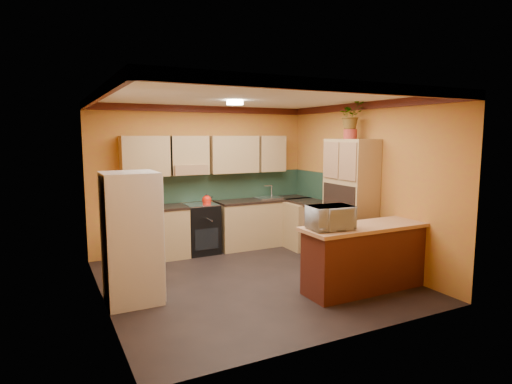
# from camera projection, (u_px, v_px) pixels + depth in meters

# --- Properties ---
(room_shell) EXTENTS (4.24, 4.24, 2.72)m
(room_shell) POSITION_uv_depth(u_px,v_px,m) (245.00, 140.00, 6.39)
(room_shell) COLOR black
(room_shell) RESTS_ON ground
(base_cabinets_back) EXTENTS (3.65, 0.60, 0.88)m
(base_cabinets_back) POSITION_uv_depth(u_px,v_px,m) (232.00, 226.00, 8.15)
(base_cabinets_back) COLOR tan
(base_cabinets_back) RESTS_ON ground
(countertop_back) EXTENTS (3.65, 0.62, 0.04)m
(countertop_back) POSITION_uv_depth(u_px,v_px,m) (232.00, 202.00, 8.09)
(countertop_back) COLOR black
(countertop_back) RESTS_ON base_cabinets_back
(stove) EXTENTS (0.58, 0.58, 0.91)m
(stove) POSITION_uv_depth(u_px,v_px,m) (201.00, 229.00, 7.87)
(stove) COLOR black
(stove) RESTS_ON ground
(kettle) EXTENTS (0.21, 0.21, 0.18)m
(kettle) POSITION_uv_depth(u_px,v_px,m) (207.00, 199.00, 7.80)
(kettle) COLOR red
(kettle) RESTS_ON stove
(sink) EXTENTS (0.48, 0.40, 0.03)m
(sink) POSITION_uv_depth(u_px,v_px,m) (268.00, 198.00, 8.43)
(sink) COLOR silver
(sink) RESTS_ON countertop_back
(base_cabinets_right) EXTENTS (0.60, 0.80, 0.88)m
(base_cabinets_right) POSITION_uv_depth(u_px,v_px,m) (308.00, 225.00, 8.25)
(base_cabinets_right) COLOR tan
(base_cabinets_right) RESTS_ON ground
(countertop_right) EXTENTS (0.62, 0.80, 0.04)m
(countertop_right) POSITION_uv_depth(u_px,v_px,m) (308.00, 202.00, 8.19)
(countertop_right) COLOR black
(countertop_right) RESTS_ON base_cabinets_right
(fridge) EXTENTS (0.68, 0.66, 1.70)m
(fridge) POSITION_uv_depth(u_px,v_px,m) (131.00, 238.00, 5.50)
(fridge) COLOR silver
(fridge) RESTS_ON ground
(pantry) EXTENTS (0.48, 0.90, 2.10)m
(pantry) POSITION_uv_depth(u_px,v_px,m) (350.00, 202.00, 7.14)
(pantry) COLOR tan
(pantry) RESTS_ON ground
(fern_pot) EXTENTS (0.22, 0.22, 0.16)m
(fern_pot) POSITION_uv_depth(u_px,v_px,m) (350.00, 134.00, 7.03)
(fern_pot) COLOR maroon
(fern_pot) RESTS_ON pantry
(fern) EXTENTS (0.41, 0.36, 0.45)m
(fern) POSITION_uv_depth(u_px,v_px,m) (351.00, 115.00, 6.99)
(fern) COLOR tan
(fern) RESTS_ON fern_pot
(breakfast_bar) EXTENTS (1.80, 0.55, 0.88)m
(breakfast_bar) POSITION_uv_depth(u_px,v_px,m) (365.00, 259.00, 5.97)
(breakfast_bar) COLOR #522613
(breakfast_bar) RESTS_ON ground
(bar_top) EXTENTS (1.90, 0.65, 0.05)m
(bar_top) POSITION_uv_depth(u_px,v_px,m) (367.00, 227.00, 5.91)
(bar_top) COLOR tan
(bar_top) RESTS_ON breakfast_bar
(microwave) EXTENTS (0.60, 0.43, 0.31)m
(microwave) POSITION_uv_depth(u_px,v_px,m) (330.00, 218.00, 5.61)
(microwave) COLOR silver
(microwave) RESTS_ON bar_top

